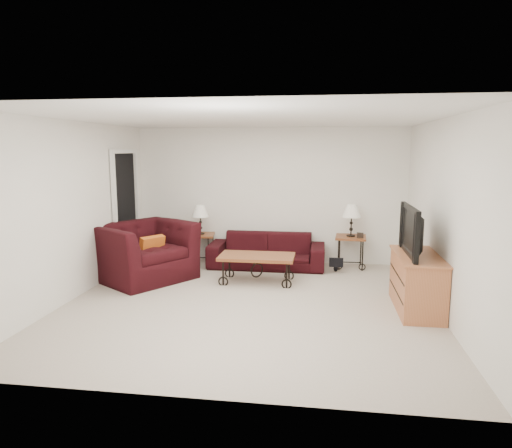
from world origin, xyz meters
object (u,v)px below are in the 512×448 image
Objects in this scene: sofa at (267,251)px; backpack at (336,258)px; television at (418,231)px; tv_stand at (417,283)px; lamp_right at (351,220)px; lamp_left at (200,220)px; armchair at (144,252)px; side_table_left at (201,248)px; coffee_table at (257,269)px; side_table_right at (350,252)px.

sofa reaches higher than backpack.
backpack is (-0.98, 1.81, -0.83)m from television.
lamp_right is at bearing 109.04° from tv_stand.
lamp_left is at bearing 171.87° from sofa.
tv_stand reaches higher than sofa.
tv_stand is at bearing -31.45° from lamp_left.
armchair is 3.25m from backpack.
armchair is (-3.37, -1.24, -0.40)m from lamp_right.
lamp_left reaches higher than side_table_left.
side_table_left is 0.46× the size of coffee_table.
side_table_left is 0.54m from lamp_left.
tv_stand reaches higher than coffee_table.
lamp_left is 2.58m from backpack.
armchair reaches higher than tv_stand.
lamp_left is at bearing 180.00° from lamp_right.
tv_stand is 2.07m from backpack.
lamp_left is 2.75m from lamp_right.
sofa is 1.24m from backpack.
sofa is 1.37m from lamp_left.
coffee_table is (-0.04, -0.98, -0.08)m from sofa.
sofa is 1.50m from side_table_right.
side_table_left is 1.00× the size of lamp_left.
lamp_left is 4.11m from tv_stand.
backpack is at bearing 33.63° from coffee_table.
lamp_right is 2.02m from coffee_table.
lamp_left reaches higher than coffee_table.
lamp_right reaches higher than lamp_left.
armchair is at bearing 177.05° from backpack.
side_table_left is at bearing 148.55° from tv_stand.
coffee_table is at bearing -43.57° from lamp_left.
side_table_left is 2.75m from side_table_right.
sofa is at bearing -8.13° from side_table_left.
coffee_table is at bearing -142.72° from lamp_right.
lamp_left is 1.43m from armchair.
coffee_table is 2.50× the size of backpack.
sofa is 3.60× the size of side_table_right.
side_table_right is at bearing 0.00° from lamp_right.
side_table_left is 4.15m from television.
lamp_right reaches higher than backpack.
television is (0.72, -2.13, 0.78)m from side_table_right.
sofa is 3.04m from television.
side_table_left is at bearing 136.43° from coffee_table.
tv_stand is 2.62× the size of backpack.
lamp_left is 0.94× the size of lamp_right.
coffee_table is (1.22, -1.16, -0.59)m from lamp_left.
lamp_left is (-2.75, 0.00, 0.52)m from side_table_right.
side_table_right is 1.06× the size of lamp_left.
side_table_right reaches higher than coffee_table.
television is 2.35× the size of backpack.
backpack is (2.49, -0.32, -0.57)m from lamp_left.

